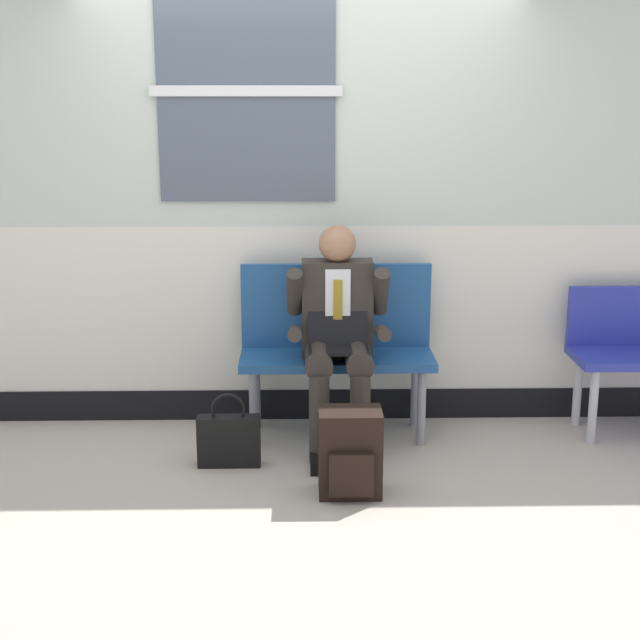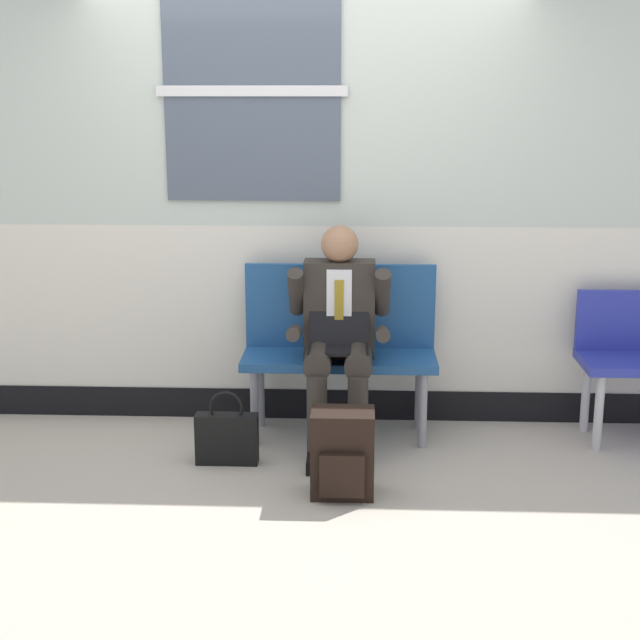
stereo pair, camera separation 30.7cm
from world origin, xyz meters
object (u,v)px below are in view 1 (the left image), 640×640
at_px(person_seated, 338,331).
at_px(handbag, 229,439).
at_px(bench_with_person, 336,339).
at_px(backpack, 350,453).

bearing_deg(person_seated, handbag, -153.07).
distance_m(bench_with_person, backpack, 0.95).
height_order(person_seated, backpack, person_seated).
bearing_deg(person_seated, bench_with_person, 90.00).
bearing_deg(handbag, bench_with_person, 40.49).
height_order(bench_with_person, person_seated, person_seated).
relative_size(backpack, handbag, 1.07).
height_order(bench_with_person, handbag, bench_with_person).
bearing_deg(bench_with_person, handbag, -139.51).
xyz_separation_m(backpack, handbag, (-0.63, 0.37, -0.07)).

